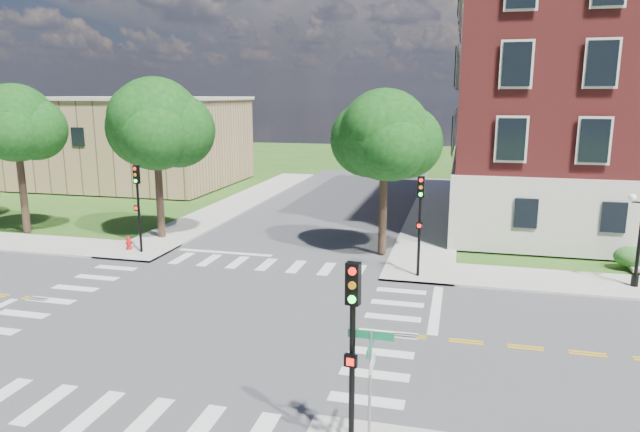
% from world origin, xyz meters
% --- Properties ---
extents(ground, '(160.00, 160.00, 0.00)m').
position_xyz_m(ground, '(0.00, 0.00, 0.00)').
color(ground, '#275116').
rests_on(ground, ground).
extents(road_ew, '(90.00, 12.00, 0.01)m').
position_xyz_m(road_ew, '(0.00, 0.00, 0.01)').
color(road_ew, '#3D3D3F').
rests_on(road_ew, ground).
extents(road_ns, '(12.00, 90.00, 0.01)m').
position_xyz_m(road_ns, '(0.00, 0.00, 0.01)').
color(road_ns, '#3D3D3F').
rests_on(road_ns, ground).
extents(sidewalk_ne, '(34.00, 34.00, 0.12)m').
position_xyz_m(sidewalk_ne, '(15.38, 15.38, 0.06)').
color(sidewalk_ne, '#9E9B93').
rests_on(sidewalk_ne, ground).
extents(sidewalk_nw, '(34.00, 34.00, 0.12)m').
position_xyz_m(sidewalk_nw, '(-15.38, 15.38, 0.06)').
color(sidewalk_nw, '#9E9B93').
rests_on(sidewalk_nw, ground).
extents(crosswalk_east, '(2.20, 10.20, 0.02)m').
position_xyz_m(crosswalk_east, '(7.20, 0.00, 0.00)').
color(crosswalk_east, silver).
rests_on(crosswalk_east, ground).
extents(stop_bar_east, '(0.40, 5.50, 0.00)m').
position_xyz_m(stop_bar_east, '(8.80, 3.00, 0.00)').
color(stop_bar_east, silver).
rests_on(stop_bar_east, ground).
extents(secondary_building, '(20.40, 15.40, 8.30)m').
position_xyz_m(secondary_building, '(-22.00, 30.00, 4.28)').
color(secondary_building, '#957F52').
rests_on(secondary_building, ground).
extents(tree_b, '(4.70, 4.70, 9.18)m').
position_xyz_m(tree_b, '(-16.78, 9.81, 6.91)').
color(tree_b, '#302018').
rests_on(tree_b, ground).
extents(tree_c, '(5.46, 5.46, 9.54)m').
position_xyz_m(tree_c, '(-8.00, 10.86, 6.91)').
color(tree_c, '#302018').
rests_on(tree_c, ground).
extents(tree_d, '(4.83, 4.83, 8.85)m').
position_xyz_m(tree_d, '(5.54, 10.47, 6.52)').
color(tree_d, '#302018').
rests_on(tree_d, ground).
extents(traffic_signal_se, '(0.35, 0.40, 4.80)m').
position_xyz_m(traffic_signal_se, '(7.27, -7.47, 3.19)').
color(traffic_signal_se, black).
rests_on(traffic_signal_se, ground).
extents(traffic_signal_ne, '(0.32, 0.35, 4.80)m').
position_xyz_m(traffic_signal_ne, '(7.76, 6.89, 3.19)').
color(traffic_signal_ne, black).
rests_on(traffic_signal_ne, ground).
extents(traffic_signal_nw, '(0.36, 0.42, 4.80)m').
position_xyz_m(traffic_signal_nw, '(-7.37, 7.47, 3.19)').
color(traffic_signal_nw, black).
rests_on(traffic_signal_nw, ground).
extents(twin_lamp_west, '(1.36, 0.36, 4.23)m').
position_xyz_m(twin_lamp_west, '(17.40, 7.74, 2.52)').
color(twin_lamp_west, black).
rests_on(twin_lamp_west, ground).
extents(street_sign_pole, '(1.10, 1.10, 3.10)m').
position_xyz_m(street_sign_pole, '(7.67, -7.23, 2.31)').
color(street_sign_pole, gray).
rests_on(street_sign_pole, ground).
extents(fire_hydrant, '(0.35, 0.35, 0.75)m').
position_xyz_m(fire_hydrant, '(-8.32, 7.78, 0.46)').
color(fire_hydrant, red).
rests_on(fire_hydrant, ground).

